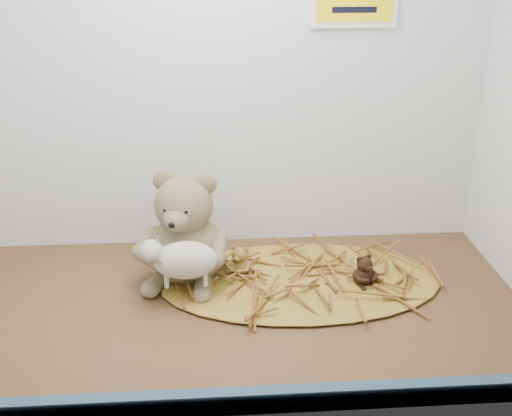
{
  "coord_description": "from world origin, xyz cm",
  "views": [
    {
      "loc": [
        0.22,
        -105.77,
        66.62
      ],
      "look_at": [
        8.0,
        3.56,
        19.31
      ],
      "focal_mm": 45.0,
      "sensor_mm": 36.0,
      "label": 1
    }
  ],
  "objects_px": {
    "toy_lamb": "(185,260)",
    "mini_teddy_brown": "(364,269)",
    "main_teddy": "(186,228)",
    "mini_teddy_tan": "(240,259)"
  },
  "relations": [
    {
      "from": "toy_lamb",
      "to": "mini_teddy_tan",
      "type": "xyz_separation_m",
      "value": [
        0.11,
        0.08,
        -0.05
      ]
    },
    {
      "from": "mini_teddy_tan",
      "to": "mini_teddy_brown",
      "type": "relative_size",
      "value": 1.01
    },
    {
      "from": "mini_teddy_tan",
      "to": "mini_teddy_brown",
      "type": "distance_m",
      "value": 0.25
    },
    {
      "from": "toy_lamb",
      "to": "mini_teddy_brown",
      "type": "xyz_separation_m",
      "value": [
        0.35,
        0.02,
        -0.05
      ]
    },
    {
      "from": "main_teddy",
      "to": "mini_teddy_brown",
      "type": "distance_m",
      "value": 0.37
    },
    {
      "from": "toy_lamb",
      "to": "mini_teddy_brown",
      "type": "relative_size",
      "value": 2.49
    },
    {
      "from": "mini_teddy_tan",
      "to": "toy_lamb",
      "type": "bearing_deg",
      "value": -114.41
    },
    {
      "from": "main_teddy",
      "to": "mini_teddy_tan",
      "type": "distance_m",
      "value": 0.13
    },
    {
      "from": "mini_teddy_tan",
      "to": "mini_teddy_brown",
      "type": "height_order",
      "value": "same"
    },
    {
      "from": "main_teddy",
      "to": "mini_teddy_brown",
      "type": "relative_size",
      "value": 3.67
    }
  ]
}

